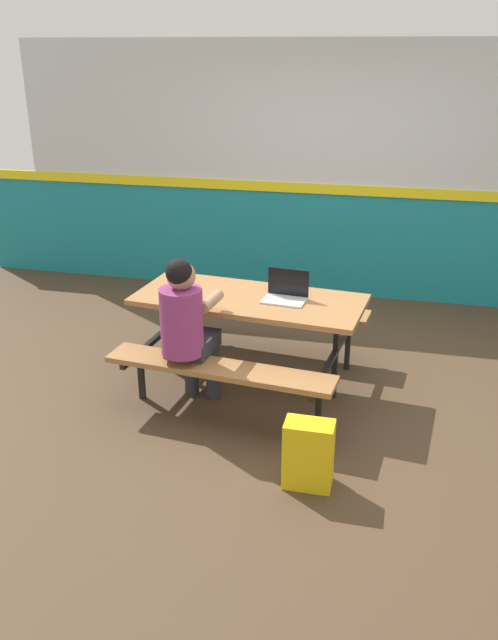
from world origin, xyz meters
TOP-DOWN VIEW (x-y plane):
  - ground_plane at (0.00, 0.00)m, footprint 10.00×10.00m
  - accent_backdrop at (0.00, 2.28)m, footprint 8.00×0.14m
  - picnic_table_main at (-0.32, 0.00)m, footprint 1.82×1.71m
  - student_nearer at (-0.65, -0.53)m, footprint 0.39×0.54m
  - laptop_silver at (-0.04, 0.01)m, footprint 0.34×0.25m
  - backpack_dark at (0.34, -1.21)m, footprint 0.30×0.22m

SIDE VIEW (x-z plane):
  - ground_plane at x=0.00m, z-range -0.02..0.00m
  - backpack_dark at x=0.34m, z-range 0.00..0.44m
  - picnic_table_main at x=-0.32m, z-range 0.20..0.94m
  - student_nearer at x=-0.65m, z-range 0.10..1.31m
  - laptop_silver at x=-0.04m, z-range 0.67..0.90m
  - accent_backdrop at x=0.00m, z-range -0.05..2.55m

